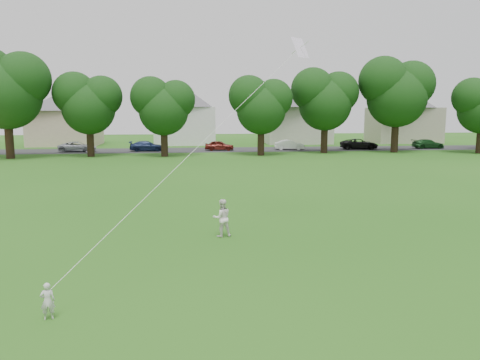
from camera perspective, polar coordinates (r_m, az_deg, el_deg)
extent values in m
plane|color=#205513|center=(14.76, -6.96, -10.15)|extent=(160.00, 160.00, 0.00)
cube|color=#2D2D30|center=(56.19, -6.73, 3.64)|extent=(90.00, 7.00, 0.01)
imported|color=silver|center=(11.74, -22.41, -13.49)|extent=(0.36, 0.28, 0.87)
imported|color=white|center=(17.56, -2.22, -4.64)|extent=(0.78, 0.66, 1.43)
plane|color=white|center=(20.01, 7.34, 15.73)|extent=(0.98, 0.89, 0.83)
cylinder|color=white|center=(14.91, -3.66, 5.53)|extent=(0.01, 0.01, 13.55)
cylinder|color=black|center=(51.15, -26.32, 4.69)|extent=(0.80, 0.80, 4.18)
cylinder|color=black|center=(50.32, -17.78, 4.63)|extent=(0.72, 0.72, 3.32)
cylinder|color=black|center=(48.65, -9.21, 4.70)|extent=(0.71, 0.71, 3.14)
cylinder|color=black|center=(49.29, 2.56, 4.89)|extent=(0.72, 0.72, 3.22)
cylinder|color=black|center=(52.96, 10.23, 5.23)|extent=(0.75, 0.75, 3.62)
cylinder|color=black|center=(55.68, 18.36, 5.35)|extent=(0.79, 0.79, 4.12)
cylinder|color=black|center=(57.98, 27.20, 4.49)|extent=(0.71, 0.71, 3.19)
imported|color=#9296A0|center=(56.50, -19.19, 3.85)|extent=(4.19, 1.94, 1.16)
imported|color=#152243|center=(55.33, -11.25, 4.08)|extent=(4.06, 1.71, 1.17)
imported|color=maroon|center=(55.28, -2.52, 4.23)|extent=(3.58, 1.83, 1.17)
imported|color=white|center=(56.51, 6.06, 4.28)|extent=(3.65, 1.64, 1.16)
imported|color=black|center=(59.00, 14.32, 4.29)|extent=(4.75, 2.62, 1.26)
imported|color=#16441A|center=(62.72, 21.95, 4.11)|extent=(3.91, 1.64, 1.13)
cube|color=beige|center=(67.98, -20.44, 5.96)|extent=(8.69, 7.60, 4.65)
pyramid|color=#535056|center=(67.98, -20.66, 10.07)|extent=(12.54, 12.54, 2.56)
cube|color=white|center=(66.02, -6.76, 6.59)|extent=(8.18, 6.69, 5.15)
pyramid|color=#535056|center=(66.07, -6.84, 11.29)|extent=(11.81, 11.81, 2.83)
cube|color=beige|center=(67.90, 6.96, 6.64)|extent=(9.06, 6.31, 5.15)
pyramid|color=#535056|center=(67.94, 7.04, 11.21)|extent=(13.07, 13.07, 2.83)
cube|color=#ACA58E|center=(73.30, 19.29, 6.34)|extent=(9.52, 6.34, 5.08)
pyramid|color=#535056|center=(73.34, 19.50, 10.51)|extent=(13.73, 13.73, 2.80)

